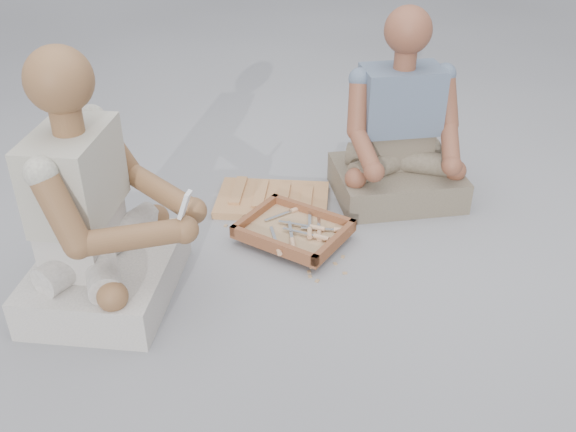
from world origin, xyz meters
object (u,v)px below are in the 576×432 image
(tool_tray, at_px, (294,230))
(companion, at_px, (400,138))
(carved_panel, at_px, (273,200))
(craftsman, at_px, (96,220))

(tool_tray, relative_size, companion, 0.56)
(carved_panel, height_order, craftsman, craftsman)
(carved_panel, relative_size, tool_tray, 1.03)
(carved_panel, distance_m, tool_tray, 0.36)
(carved_panel, xyz_separation_m, companion, (0.57, 0.27, 0.30))
(carved_panel, bearing_deg, craftsman, -115.10)
(craftsman, xyz_separation_m, companion, (0.98, 1.15, -0.03))
(carved_panel, bearing_deg, tool_tray, -56.31)
(craftsman, relative_size, companion, 1.07)
(tool_tray, xyz_separation_m, craftsman, (-0.61, -0.58, 0.29))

